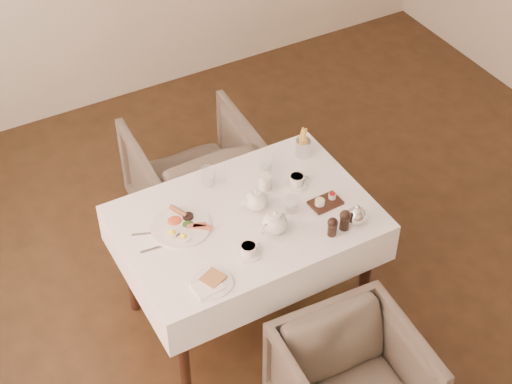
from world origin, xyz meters
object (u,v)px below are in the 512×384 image
Objects in this scene: table at (246,233)px; teapot_centre at (256,199)px; breakfast_plate at (181,226)px; armchair_far at (195,175)px.

teapot_centre reaches higher than table.
teapot_centre is (0.39, -0.06, 0.05)m from breakfast_plate.
table is at bearing 86.09° from armchair_far.
table is 1.73× the size of armchair_far.
breakfast_plate is 1.88× the size of teapot_centre.
breakfast_plate is (-0.32, 0.09, 0.13)m from table.
armchair_far is 2.47× the size of breakfast_plate.
breakfast_plate is at bearing 64.01° from armchair_far.
teapot_centre is at bearing -6.78° from breakfast_plate.
table is 0.36m from breakfast_plate.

